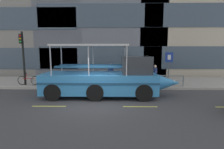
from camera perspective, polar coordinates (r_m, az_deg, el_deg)
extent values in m
plane|color=#3D3D3F|center=(10.34, -5.09, -8.66)|extent=(120.00, 120.00, 0.00)
cube|color=#99968E|center=(15.75, -3.01, -2.40)|extent=(32.00, 4.80, 0.18)
cube|color=#B2ADA3|center=(13.31, -3.72, -4.39)|extent=(32.00, 0.18, 0.18)
cube|color=#DBD64C|center=(10.08, -19.50, -9.55)|extent=(1.80, 0.12, 0.01)
cube|color=#DBD64C|center=(9.57, 9.05, -10.13)|extent=(1.80, 0.12, 0.01)
cube|color=#3D4C5B|center=(20.55, -26.71, 4.57)|extent=(11.34, 0.06, 2.19)
cube|color=#3D4C5B|center=(20.73, -27.46, 15.59)|extent=(11.34, 0.06, 2.19)
cube|color=#3D4C5B|center=(18.29, -3.75, 5.38)|extent=(12.49, 0.06, 2.29)
cube|color=#3D4C5B|center=(18.55, -3.88, 18.34)|extent=(12.49, 0.06, 2.29)
cube|color=#3D4C5B|center=(19.67, 22.96, 4.96)|extent=(8.87, 0.06, 2.30)
cube|color=#3D4C5B|center=(19.92, 23.67, 17.02)|extent=(8.87, 0.06, 2.30)
cylinder|color=gray|center=(13.45, -1.49, -0.30)|extent=(11.47, 0.07, 0.07)
cylinder|color=gray|center=(13.52, -1.48, -2.02)|extent=(11.47, 0.06, 0.06)
cylinder|color=gray|center=(14.89, -24.12, -1.79)|extent=(0.09, 0.09, 0.82)
cylinder|color=gray|center=(14.28, -18.14, -1.88)|extent=(0.09, 0.09, 0.82)
cylinder|color=gray|center=(13.83, -11.71, -1.95)|extent=(0.09, 0.09, 0.82)
cylinder|color=gray|center=(13.57, -4.94, -2.00)|extent=(0.09, 0.09, 0.82)
cylinder|color=gray|center=(13.51, 1.99, -2.03)|extent=(0.09, 0.09, 0.82)
cylinder|color=gray|center=(13.64, 8.89, -2.02)|extent=(0.09, 0.09, 0.82)
cylinder|color=gray|center=(13.97, 15.56, -1.99)|extent=(0.09, 0.09, 0.82)
cylinder|color=gray|center=(14.47, 21.85, -1.93)|extent=(0.09, 0.09, 0.82)
cylinder|color=black|center=(15.42, -26.45, 4.56)|extent=(0.16, 0.16, 4.11)
cube|color=black|center=(15.24, -27.16, 10.16)|extent=(0.24, 0.20, 0.72)
sphere|color=red|center=(15.15, -27.42, 10.99)|extent=(0.14, 0.14, 0.14)
sphere|color=gold|center=(15.14, -27.36, 10.16)|extent=(0.14, 0.14, 0.14)
sphere|color=green|center=(15.13, -27.30, 9.33)|extent=(0.14, 0.14, 0.14)
cylinder|color=#4C4F54|center=(14.33, 17.63, 1.64)|extent=(0.08, 0.08, 2.53)
cube|color=navy|center=(14.21, 17.85, 5.28)|extent=(0.60, 0.04, 0.76)
cube|color=white|center=(14.19, 17.87, 5.27)|extent=(0.24, 0.01, 0.36)
torus|color=black|center=(15.17, -23.37, -1.79)|extent=(0.70, 0.04, 0.70)
torus|color=black|center=(15.63, -26.85, -1.73)|extent=(0.70, 0.04, 0.70)
cylinder|color=#B21919|center=(15.37, -25.17, -1.18)|extent=(0.95, 0.04, 0.04)
cylinder|color=#B21919|center=(15.43, -25.80, -0.66)|extent=(0.19, 0.04, 0.51)
cube|color=black|center=(15.41, -26.00, 0.37)|extent=(0.20, 0.08, 0.06)
cylinder|color=#A5A5AA|center=(15.11, -23.61, 0.07)|extent=(0.03, 0.46, 0.03)
cube|color=#388CD1|center=(11.32, -3.98, -2.58)|extent=(7.01, 2.38, 1.21)
cone|color=#388CD1|center=(11.77, 17.35, -2.53)|extent=(1.58, 1.15, 1.15)
cylinder|color=#388CD1|center=(12.12, -20.73, -2.38)|extent=(0.35, 1.15, 1.15)
cube|color=navy|center=(10.11, -4.56, -3.03)|extent=(7.01, 0.04, 0.12)
sphere|color=white|center=(11.87, 19.19, -2.27)|extent=(0.22, 0.22, 0.22)
cube|color=#33383D|center=(11.20, 7.67, 3.14)|extent=(1.75, 2.00, 1.07)
cube|color=silver|center=(11.17, -6.83, 9.32)|extent=(4.55, 2.19, 0.10)
cylinder|color=#B2B2B7|center=(12.16, 4.08, 5.05)|extent=(0.07, 0.07, 1.69)
cylinder|color=#B2B2B7|center=(10.08, 4.75, 4.37)|extent=(0.07, 0.07, 1.69)
cylinder|color=#B2B2B7|center=(12.23, -6.11, 5.04)|extent=(0.07, 0.07, 1.69)
cylinder|color=#B2B2B7|center=(10.16, -7.52, 4.36)|extent=(0.07, 0.07, 1.69)
cylinder|color=#B2B2B7|center=(12.67, -15.87, 4.89)|extent=(0.07, 0.07, 1.69)
cylinder|color=#B2B2B7|center=(10.69, -19.07, 4.17)|extent=(0.07, 0.07, 1.69)
cube|color=navy|center=(11.79, -6.35, 2.99)|extent=(4.19, 0.28, 0.12)
cube|color=navy|center=(10.66, -7.11, 2.42)|extent=(4.19, 0.28, 0.12)
cylinder|color=black|center=(12.54, 8.53, -3.34)|extent=(1.00, 0.28, 1.00)
cylinder|color=black|center=(10.43, 10.14, -5.76)|extent=(1.00, 0.28, 1.00)
cylinder|color=black|center=(12.47, -4.35, -3.33)|extent=(1.00, 0.28, 1.00)
cylinder|color=black|center=(10.35, -5.43, -5.77)|extent=(1.00, 0.28, 1.00)
cylinder|color=black|center=(12.93, -15.26, -3.19)|extent=(1.00, 0.28, 1.00)
cylinder|color=black|center=(10.89, -18.42, -5.46)|extent=(1.00, 0.28, 1.00)
cylinder|color=#47423D|center=(14.54, 13.73, -1.62)|extent=(0.10, 0.10, 0.77)
cylinder|color=#47423D|center=(14.40, 13.44, -1.70)|extent=(0.10, 0.10, 0.77)
cube|color=navy|center=(14.37, 13.68, 0.93)|extent=(0.32, 0.33, 0.55)
cylinder|color=navy|center=(14.55, 14.02, 0.89)|extent=(0.07, 0.07, 0.49)
cylinder|color=navy|center=(14.21, 13.31, 0.75)|extent=(0.07, 0.07, 0.49)
sphere|color=beige|center=(14.33, 13.73, 2.52)|extent=(0.21, 0.21, 0.21)
cylinder|color=black|center=(14.14, -0.12, -1.56)|extent=(0.10, 0.10, 0.82)
cylinder|color=black|center=(14.20, -0.72, -1.51)|extent=(0.10, 0.10, 0.82)
cube|color=navy|center=(14.07, -0.43, 1.28)|extent=(0.35, 0.29, 0.58)
cylinder|color=navy|center=(13.99, 0.33, 1.12)|extent=(0.07, 0.07, 0.52)
cylinder|color=navy|center=(14.16, -1.17, 1.21)|extent=(0.07, 0.07, 0.52)
sphere|color=tan|center=(14.02, -0.43, 3.01)|extent=(0.23, 0.23, 0.23)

